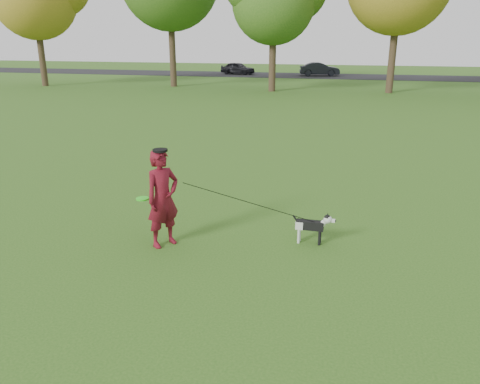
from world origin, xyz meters
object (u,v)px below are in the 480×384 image
(car_left, at_px, (238,68))
(man, at_px, (163,199))
(car_mid, at_px, (320,69))
(dog, at_px, (313,225))

(car_left, bearing_deg, man, -151.52)
(car_left, xyz_separation_m, car_mid, (8.28, 0.00, 0.03))
(man, relative_size, car_left, 0.51)
(car_left, relative_size, car_mid, 0.92)
(man, bearing_deg, car_mid, 34.41)
(man, distance_m, car_mid, 40.37)
(car_left, distance_m, car_mid, 8.28)
(car_left, height_order, car_mid, car_mid)
(dog, xyz_separation_m, car_mid, (-3.27, 39.65, 0.28))
(man, distance_m, car_left, 41.34)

